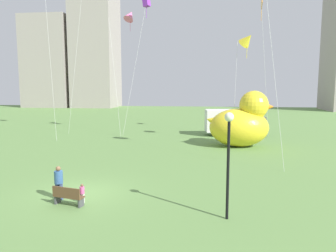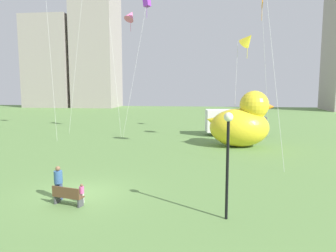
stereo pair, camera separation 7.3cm
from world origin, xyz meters
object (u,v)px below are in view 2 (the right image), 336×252
giant_inflatable_duck (242,123)px  person_adult (58,181)px  box_truck (233,122)px  kite_yellow (248,40)px  kite_orange (263,11)px  person_child (82,192)px  lamppost (228,146)px  kite_purple (147,2)px  park_bench (67,196)px  kite_pink (130,16)px

giant_inflatable_duck → person_adult: bearing=-123.9°
box_truck → kite_yellow: 9.68m
kite_orange → person_child: bearing=-117.5°
lamppost → box_truck: lamppost is taller
person_child → lamppost: 7.21m
giant_inflatable_duck → kite_purple: 16.04m
person_child → lamppost: lamppost is taller
giant_inflatable_duck → kite_yellow: bearing=71.8°
park_bench → kite_yellow: kite_yellow is taller
box_truck → kite_pink: bearing=179.7°
kite_orange → kite_yellow: kite_orange is taller
giant_inflatable_duck → kite_orange: size_ratio=0.42×
park_bench → kite_orange: (11.79, 22.12, 12.74)m
lamppost → box_truck: bearing=85.2°
giant_inflatable_duck → lamppost: (-2.18, -16.39, 0.94)m
kite_orange → person_adult: bearing=-120.4°
lamppost → kite_yellow: 19.13m
lamppost → person_child: bearing=171.3°
lamppost → kite_purple: 25.02m
person_child → park_bench: bearing=-140.5°
kite_pink → kite_orange: size_ratio=0.95×
person_adult → kite_purple: (0.56, 19.91, 13.17)m
park_bench → kite_orange: size_ratio=0.10×
person_adult → kite_yellow: size_ratio=0.16×
kite_purple → kite_pink: bearing=141.7°
park_bench → kite_pink: 25.78m
giant_inflatable_duck → kite_yellow: kite_yellow is taller
giant_inflatable_duck → kite_orange: bearing=68.9°
person_child → kite_yellow: size_ratio=0.09×
kite_orange → park_bench: bearing=-118.1°
person_child → box_truck: box_truck is taller
kite_yellow → lamppost: bearing=-98.4°
box_truck → giant_inflatable_duck: bearing=-87.8°
giant_inflatable_duck → lamppost: giant_inflatable_duck is taller
lamppost → person_adult: bearing=170.5°
giant_inflatable_duck → lamppost: bearing=-97.6°
park_bench → person_child: (0.52, 0.42, 0.04)m
box_truck → kite_purple: size_ratio=0.44×
person_adult → kite_yellow: bearing=57.3°
park_bench → person_adult: size_ratio=0.93×
person_adult → kite_orange: kite_orange is taller
person_adult → box_truck: 23.71m
lamppost → kite_orange: bearing=78.5°
person_adult → box_truck: size_ratio=0.25×
kite_pink → person_child: bearing=-82.5°
park_bench → kite_orange: kite_orange is taller
person_child → kite_pink: (-2.87, 21.91, 12.62)m
person_adult → kite_purple: 23.88m
box_truck → kite_orange: 12.06m
person_child → kite_purple: bearing=92.0°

